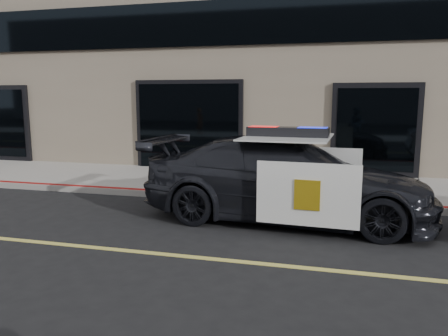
# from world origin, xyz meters

# --- Properties ---
(ground) EXTENTS (120.00, 120.00, 0.00)m
(ground) POSITION_xyz_m (0.00, 0.00, 0.00)
(ground) COLOR black
(ground) RESTS_ON ground
(sidewalk_n) EXTENTS (60.00, 3.50, 0.15)m
(sidewalk_n) POSITION_xyz_m (0.00, 5.25, 0.07)
(sidewalk_n) COLOR gray
(sidewalk_n) RESTS_ON ground
(police_car) EXTENTS (2.83, 5.73, 1.81)m
(police_car) POSITION_xyz_m (2.57, 2.43, 0.81)
(police_car) COLOR black
(police_car) RESTS_ON ground
(fire_hydrant) EXTENTS (0.35, 0.49, 0.77)m
(fire_hydrant) POSITION_xyz_m (0.18, 4.30, 0.51)
(fire_hydrant) COLOR silver
(fire_hydrant) RESTS_ON sidewalk_n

